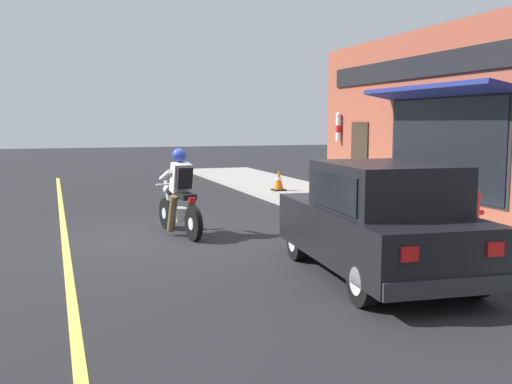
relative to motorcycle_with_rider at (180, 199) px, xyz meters
name	(u,v)px	position (x,y,z in m)	size (l,w,h in m)	color
ground_plane	(168,237)	(-0.26, -0.21, -0.68)	(80.00, 80.00, 0.00)	black
sidewalk_curb	(331,202)	(4.47, 2.79, -0.61)	(2.60, 22.00, 0.14)	#9E9B93
lane_stripe	(62,218)	(-2.06, 2.79, -0.67)	(0.12, 19.80, 0.01)	#D1C64C
storefront_building	(423,122)	(6.00, 1.11, 1.43)	(1.25, 9.23, 4.20)	brown
motorcycle_with_rider	(180,199)	(0.00, 0.00, 0.00)	(0.67, 2.01, 1.62)	black
car_hatchback	(378,222)	(1.90, -3.93, 0.09)	(1.94, 3.90, 1.57)	black
fire_hydrant	(473,217)	(4.19, -3.01, -0.11)	(0.36, 0.24, 0.88)	red
trash_bin	(388,198)	(3.93, -0.85, -0.04)	(0.56, 0.56, 0.98)	#514C47
traffic_cone	(279,180)	(3.92, 5.07, -0.25)	(0.36, 0.36, 0.60)	black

